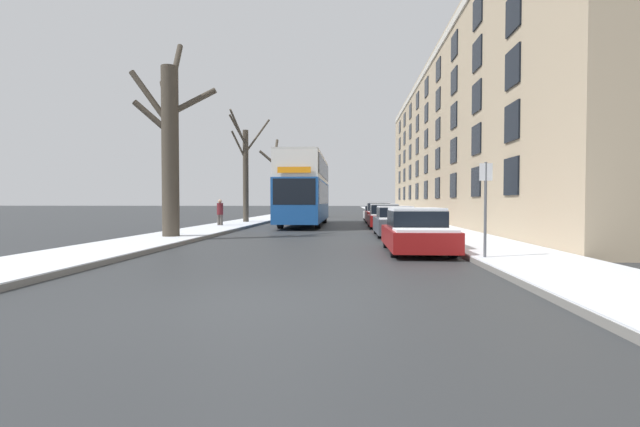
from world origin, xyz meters
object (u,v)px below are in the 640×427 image
object	(u,v)px
parked_car_0	(416,232)
street_sign_post	(485,205)
parked_car_2	(384,217)
parked_car_1	(395,222)
pedestrian_left_sidewalk	(220,212)
bare_tree_left_2	(276,180)
bare_tree_left_0	(170,144)
parked_car_3	(378,214)
parked_car_4	(374,213)
bare_tree_left_1	(245,170)
double_decker_bus	(305,187)

from	to	relation	value
parked_car_0	street_sign_post	world-z (taller)	street_sign_post
parked_car_2	parked_car_1	bearing A→B (deg)	-90.00
street_sign_post	pedestrian_left_sidewalk	bearing A→B (deg)	128.46
bare_tree_left_2	street_sign_post	bearing A→B (deg)	-70.75
bare_tree_left_2	parked_car_1	bearing A→B (deg)	-67.05
bare_tree_left_0	parked_car_1	world-z (taller)	bare_tree_left_0
parked_car_1	street_sign_post	distance (m)	8.77
parked_car_1	parked_car_2	world-z (taller)	parked_car_2
parked_car_3	pedestrian_left_sidewalk	bearing A→B (deg)	-149.73
bare_tree_left_2	parked_car_4	distance (m)	11.31
bare_tree_left_0	parked_car_3	world-z (taller)	bare_tree_left_0
parked_car_2	bare_tree_left_1	bearing A→B (deg)	157.27
parked_car_0	parked_car_2	size ratio (longest dim) A/B	1.05
double_decker_bus	parked_car_4	world-z (taller)	double_decker_bus
parked_car_3	parked_car_2	bearing A→B (deg)	-90.00
bare_tree_left_2	bare_tree_left_1	bearing A→B (deg)	-90.49
double_decker_bus	parked_car_2	xyz separation A→B (m)	(5.02, -2.41, -1.88)
bare_tree_left_0	street_sign_post	bearing A→B (deg)	-29.10
street_sign_post	bare_tree_left_0	bearing A→B (deg)	150.90
parked_car_1	street_sign_post	world-z (taller)	street_sign_post
double_decker_bus	street_sign_post	xyz separation A→B (m)	(6.40, -17.17, -1.07)
pedestrian_left_sidewalk	double_decker_bus	bearing A→B (deg)	-141.58
double_decker_bus	bare_tree_left_2	bearing A→B (deg)	107.72
bare_tree_left_2	pedestrian_left_sidewalk	size ratio (longest dim) A/B	4.60
bare_tree_left_2	double_decker_bus	bearing A→B (deg)	-72.28
parked_car_0	parked_car_4	xyz separation A→B (m)	(-0.00, 22.75, -0.03)
parked_car_1	parked_car_3	size ratio (longest dim) A/B	1.09
bare_tree_left_0	parked_car_0	size ratio (longest dim) A/B	2.05
bare_tree_left_2	parked_car_0	xyz separation A→B (m)	(9.33, -28.33, -3.09)
bare_tree_left_1	parked_car_1	distance (m)	14.17
bare_tree_left_0	parked_car_3	xyz separation A→B (m)	(9.46, 13.90, -3.26)
parked_car_2	parked_car_4	distance (m)	10.30
bare_tree_left_2	parked_car_1	xyz separation A→B (m)	(9.33, -22.02, -3.09)
bare_tree_left_2	street_sign_post	size ratio (longest dim) A/B	3.07
parked_car_0	parked_car_2	distance (m)	12.45
parked_car_3	pedestrian_left_sidewalk	xyz separation A→B (m)	(-9.88, -5.76, 0.24)
parked_car_2	parked_car_4	bearing A→B (deg)	90.00
bare_tree_left_1	parked_car_0	distance (m)	19.18
bare_tree_left_0	bare_tree_left_1	size ratio (longest dim) A/B	1.12
parked_car_3	bare_tree_left_0	bearing A→B (deg)	-124.23
parked_car_0	pedestrian_left_sidewalk	distance (m)	15.44
bare_tree_left_0	parked_car_0	distance (m)	10.69
bare_tree_left_0	bare_tree_left_2	xyz separation A→B (m)	(0.13, 24.61, -0.23)
parked_car_0	parked_car_3	world-z (taller)	parked_car_3
bare_tree_left_1	double_decker_bus	world-z (taller)	bare_tree_left_1
parked_car_0	parked_car_1	world-z (taller)	parked_car_0
parked_car_1	double_decker_bus	bearing A→B (deg)	120.42
double_decker_bus	parked_car_3	size ratio (longest dim) A/B	2.84
parked_car_3	double_decker_bus	bearing A→B (deg)	-151.22
parked_car_3	bare_tree_left_2	bearing A→B (deg)	131.05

